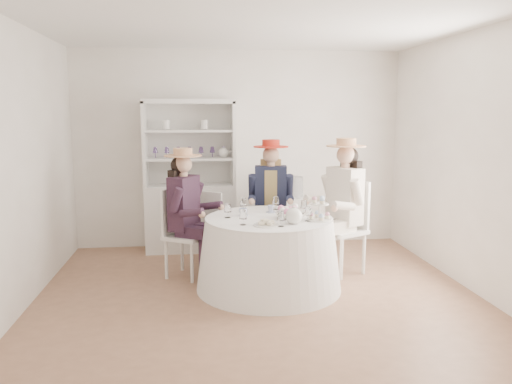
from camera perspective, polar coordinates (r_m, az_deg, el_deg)
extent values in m
plane|color=brown|center=(5.30, 0.13, -11.45)|extent=(4.50, 4.50, 0.00)
plane|color=white|center=(5.03, 0.14, 18.70)|extent=(4.50, 4.50, 0.00)
plane|color=silver|center=(6.97, -1.89, 4.91)|extent=(4.50, 0.00, 4.50)
plane|color=silver|center=(3.03, 4.78, -0.67)|extent=(4.50, 0.00, 4.50)
plane|color=silver|center=(5.22, -25.24, 2.61)|extent=(0.00, 4.50, 4.50)
plane|color=silver|center=(5.72, 23.17, 3.24)|extent=(0.00, 4.50, 4.50)
cone|color=white|center=(5.34, 1.46, -7.07)|extent=(1.54, 1.54, 0.75)
cylinder|color=white|center=(5.24, 1.48, -3.03)|extent=(1.34, 1.34, 0.02)
cube|color=silver|center=(6.82, -7.43, -2.90)|extent=(1.27, 0.73, 0.90)
cube|color=silver|center=(6.89, -7.59, 5.60)|extent=(1.17, 0.34, 1.10)
cube|color=silver|center=(6.68, -7.70, 10.21)|extent=(1.27, 0.73, 0.06)
cube|color=silver|center=(6.72, -12.57, 5.37)|extent=(0.15, 0.45, 1.10)
cube|color=silver|center=(6.71, -2.63, 5.58)|extent=(0.15, 0.45, 1.10)
cube|color=silver|center=(6.70, -7.57, 3.79)|extent=(1.18, 0.67, 0.03)
cube|color=silver|center=(6.68, -7.63, 6.95)|extent=(1.18, 0.67, 0.03)
sphere|color=white|center=(6.71, -3.73, 4.54)|extent=(0.14, 0.14, 0.14)
cube|color=silver|center=(6.89, 4.18, -3.51)|extent=(0.49, 0.49, 0.72)
cylinder|color=black|center=(6.80, 4.22, 0.58)|extent=(0.29, 0.29, 0.28)
cube|color=silver|center=(5.73, -7.97, -5.05)|extent=(0.57, 0.57, 0.04)
cylinder|color=silver|center=(5.57, -7.34, -8.00)|extent=(0.04, 0.04, 0.46)
cylinder|color=silver|center=(5.85, -5.65, -7.14)|extent=(0.04, 0.04, 0.46)
cylinder|color=silver|center=(5.74, -10.22, -7.55)|extent=(0.04, 0.04, 0.46)
cylinder|color=silver|center=(6.01, -8.45, -6.74)|extent=(0.04, 0.04, 0.46)
cube|color=silver|center=(5.77, -9.62, -2.13)|extent=(0.23, 0.36, 0.52)
cube|color=black|center=(5.66, -8.23, -1.24)|extent=(0.37, 0.43, 0.60)
cube|color=black|center=(5.57, -7.39, -4.57)|extent=(0.37, 0.30, 0.13)
cylinder|color=black|center=(5.58, -6.02, -7.84)|extent=(0.10, 0.10, 0.48)
cylinder|color=black|center=(5.44, -9.07, -0.89)|extent=(0.20, 0.17, 0.29)
cube|color=black|center=(5.72, -6.42, -4.17)|extent=(0.37, 0.30, 0.13)
cylinder|color=black|center=(5.74, -5.09, -7.35)|extent=(0.10, 0.10, 0.48)
cylinder|color=black|center=(5.81, -6.78, -0.21)|extent=(0.20, 0.17, 0.29)
cylinder|color=#D8A889|center=(5.61, -8.31, 2.01)|extent=(0.09, 0.09, 0.08)
sphere|color=#D8A889|center=(5.60, -8.34, 3.17)|extent=(0.20, 0.20, 0.20)
sphere|color=black|center=(5.62, -8.74, 3.03)|extent=(0.20, 0.20, 0.20)
cube|color=black|center=(5.67, -8.99, 0.58)|extent=(0.20, 0.26, 0.40)
cylinder|color=tan|center=(5.59, -8.36, 4.13)|extent=(0.42, 0.42, 0.01)
cylinder|color=tan|center=(5.58, -8.37, 4.55)|extent=(0.21, 0.21, 0.08)
cube|color=silver|center=(6.28, 1.68, -3.53)|extent=(0.49, 0.49, 0.04)
cylinder|color=silver|center=(6.17, 0.06, -6.14)|extent=(0.04, 0.04, 0.48)
cylinder|color=silver|center=(6.17, 3.30, -6.14)|extent=(0.04, 0.04, 0.48)
cylinder|color=silver|center=(6.50, 0.12, -5.33)|extent=(0.04, 0.04, 0.48)
cylinder|color=silver|center=(6.51, 3.18, -5.34)|extent=(0.04, 0.04, 0.48)
cube|color=silver|center=(6.41, 1.67, -0.60)|extent=(0.41, 0.09, 0.54)
cube|color=#1B1F36|center=(6.22, 1.69, 0.11)|extent=(0.42, 0.27, 0.63)
cube|color=tan|center=(6.22, 1.69, 0.11)|extent=(0.18, 0.26, 0.54)
cube|color=#1B1F36|center=(6.13, 0.78, -3.01)|extent=(0.19, 0.38, 0.13)
cylinder|color=#1B1F36|center=(6.06, 0.76, -6.31)|extent=(0.11, 0.11, 0.50)
cylinder|color=#1B1F36|center=(6.17, -0.38, 0.75)|extent=(0.12, 0.20, 0.30)
cube|color=#1B1F36|center=(6.13, 2.60, -3.01)|extent=(0.19, 0.38, 0.13)
cylinder|color=#1B1F36|center=(6.06, 2.61, -6.32)|extent=(0.11, 0.11, 0.50)
cylinder|color=#1B1F36|center=(6.17, 3.78, 0.74)|extent=(0.12, 0.20, 0.30)
cylinder|color=#D8A889|center=(6.18, 1.71, 3.19)|extent=(0.10, 0.10, 0.09)
sphere|color=#D8A889|center=(6.17, 1.71, 4.29)|extent=(0.21, 0.21, 0.21)
sphere|color=tan|center=(6.22, 1.71, 4.18)|extent=(0.21, 0.21, 0.21)
cube|color=tan|center=(6.28, 1.69, 1.90)|extent=(0.27, 0.12, 0.41)
cylinder|color=#B62A1B|center=(6.16, 1.71, 5.19)|extent=(0.43, 0.43, 0.01)
cylinder|color=#B62A1B|center=(6.16, 1.72, 5.60)|extent=(0.22, 0.22, 0.09)
cube|color=silver|center=(5.87, 9.83, -4.41)|extent=(0.60, 0.60, 0.04)
cylinder|color=silver|center=(5.94, 7.32, -6.74)|extent=(0.04, 0.04, 0.49)
cylinder|color=silver|center=(5.70, 9.73, -7.51)|extent=(0.04, 0.04, 0.49)
cylinder|color=silver|center=(6.18, 9.80, -6.18)|extent=(0.04, 0.04, 0.49)
cylinder|color=silver|center=(5.94, 12.22, -6.88)|extent=(0.04, 0.04, 0.49)
cube|color=silver|center=(5.95, 11.30, -1.31)|extent=(0.23, 0.39, 0.56)
cube|color=silver|center=(5.81, 10.10, -0.42)|extent=(0.38, 0.46, 0.65)
cube|color=silver|center=(5.83, 8.23, -3.56)|extent=(0.40, 0.30, 0.13)
cylinder|color=silver|center=(5.81, 7.01, -6.98)|extent=(0.11, 0.11, 0.51)
cylinder|color=silver|center=(5.93, 8.25, 0.59)|extent=(0.22, 0.18, 0.31)
cube|color=silver|center=(5.69, 9.60, -3.92)|extent=(0.40, 0.30, 0.13)
cylinder|color=silver|center=(5.67, 8.36, -7.43)|extent=(0.11, 0.11, 0.51)
cylinder|color=silver|center=(5.60, 11.45, 0.00)|extent=(0.22, 0.18, 0.31)
cylinder|color=#D8A889|center=(5.76, 10.20, 2.98)|extent=(0.10, 0.10, 0.09)
sphere|color=#D8A889|center=(5.75, 10.23, 4.19)|extent=(0.21, 0.21, 0.21)
sphere|color=black|center=(5.78, 10.58, 4.04)|extent=(0.21, 0.21, 0.21)
cube|color=black|center=(5.84, 10.78, 1.50)|extent=(0.20, 0.28, 0.42)
cylinder|color=tan|center=(5.74, 10.26, 5.19)|extent=(0.45, 0.45, 0.01)
cylinder|color=tan|center=(5.74, 10.28, 5.63)|extent=(0.22, 0.22, 0.09)
cube|color=silver|center=(6.24, -4.46, -4.22)|extent=(0.53, 0.53, 0.04)
cylinder|color=silver|center=(6.33, -2.53, -6.02)|extent=(0.03, 0.03, 0.42)
cylinder|color=silver|center=(6.49, -4.83, -5.67)|extent=(0.03, 0.03, 0.42)
cylinder|color=silver|center=(6.09, -4.02, -6.67)|extent=(0.03, 0.03, 0.42)
cylinder|color=silver|center=(6.25, -6.37, -6.28)|extent=(0.03, 0.03, 0.42)
cube|color=silver|center=(6.04, -5.37, -2.19)|extent=(0.31, 0.23, 0.47)
imported|color=white|center=(5.32, -1.48, -2.34)|extent=(0.12, 0.12, 0.07)
imported|color=white|center=(5.49, 1.72, -1.99)|extent=(0.10, 0.10, 0.07)
imported|color=white|center=(5.40, 3.66, -2.23)|extent=(0.08, 0.08, 0.06)
imported|color=white|center=(5.19, 3.58, -2.73)|extent=(0.30, 0.30, 0.06)
sphere|color=pink|center=(5.23, 4.43, -2.00)|extent=(0.07, 0.07, 0.07)
sphere|color=white|center=(5.27, 4.21, -1.93)|extent=(0.07, 0.07, 0.07)
sphere|color=pink|center=(5.28, 3.81, -1.90)|extent=(0.07, 0.07, 0.07)
sphere|color=white|center=(5.26, 3.41, -1.92)|extent=(0.07, 0.07, 0.07)
sphere|color=pink|center=(5.23, 3.19, -1.99)|extent=(0.07, 0.07, 0.07)
sphere|color=white|center=(5.19, 3.27, -2.08)|extent=(0.07, 0.07, 0.07)
sphere|color=pink|center=(5.17, 3.60, -2.13)|extent=(0.07, 0.07, 0.07)
sphere|color=white|center=(5.17, 4.04, -2.14)|extent=(0.07, 0.07, 0.07)
sphere|color=pink|center=(5.19, 4.36, -2.09)|extent=(0.07, 0.07, 0.07)
sphere|color=white|center=(4.95, 4.37, -2.77)|extent=(0.17, 0.17, 0.17)
cylinder|color=white|center=(4.97, 5.54, -2.63)|extent=(0.10, 0.03, 0.08)
cylinder|color=white|center=(4.94, 4.38, -1.81)|extent=(0.04, 0.04, 0.02)
cylinder|color=white|center=(4.87, 1.18, -3.79)|extent=(0.25, 0.25, 0.01)
cube|color=beige|center=(4.84, 0.64, -3.59)|extent=(0.06, 0.04, 0.03)
cube|color=beige|center=(4.86, 1.18, -3.38)|extent=(0.07, 0.05, 0.03)
cube|color=beige|center=(4.89, 1.71, -3.46)|extent=(0.07, 0.06, 0.03)
cube|color=beige|center=(4.90, 0.89, -3.29)|extent=(0.07, 0.07, 0.03)
cube|color=beige|center=(4.83, 1.58, -3.61)|extent=(0.06, 0.07, 0.03)
cylinder|color=white|center=(5.15, 7.23, -3.13)|extent=(0.25, 0.25, 0.01)
cylinder|color=white|center=(5.13, 7.24, -2.28)|extent=(0.02, 0.02, 0.17)
cylinder|color=white|center=(5.12, 7.26, -1.35)|extent=(0.19, 0.19, 0.01)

